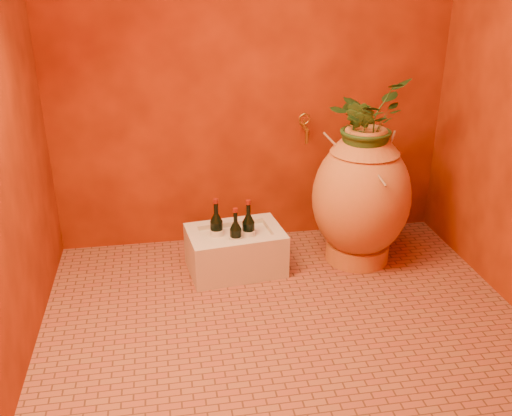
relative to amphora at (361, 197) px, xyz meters
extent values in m
plane|color=brown|center=(-0.59, -0.56, -0.42)|extent=(2.50, 2.50, 0.00)
cube|color=#561704|center=(-0.59, 0.44, 0.83)|extent=(2.50, 0.02, 2.50)
cylinder|color=#B26632|center=(0.00, 0.00, -0.37)|extent=(0.44, 0.44, 0.11)
ellipsoid|color=#B26632|center=(0.00, 0.00, -0.01)|extent=(0.66, 0.66, 0.74)
cone|color=#B26632|center=(0.00, 0.00, 0.34)|extent=(0.46, 0.46, 0.11)
torus|color=#B26632|center=(0.00, 0.00, 0.40)|extent=(0.28, 0.28, 0.05)
cylinder|color=olive|center=(-0.08, -0.05, 0.23)|extent=(0.31, 0.31, 0.31)
cylinder|color=olive|center=(-0.02, -0.12, 0.27)|extent=(0.09, 0.38, 0.17)
cylinder|color=olive|center=(0.10, -0.08, 0.28)|extent=(0.20, 0.26, 0.22)
cube|color=beige|center=(-0.77, -0.01, -0.30)|extent=(0.60, 0.44, 0.23)
cube|color=beige|center=(-0.77, 0.14, -0.17)|extent=(0.56, 0.14, 0.03)
cube|color=beige|center=(-0.77, -0.16, -0.17)|extent=(0.56, 0.14, 0.03)
cube|color=beige|center=(-1.01, -0.01, -0.17)|extent=(0.10, 0.24, 0.03)
cube|color=beige|center=(-0.53, -0.01, -0.17)|extent=(0.10, 0.24, 0.03)
cylinder|color=black|center=(-0.69, -0.03, -0.19)|extent=(0.07, 0.07, 0.18)
cone|color=black|center=(-0.69, -0.03, -0.08)|extent=(0.07, 0.07, 0.05)
cylinder|color=black|center=(-0.69, -0.03, -0.02)|extent=(0.03, 0.03, 0.07)
cylinder|color=maroon|center=(-0.69, -0.03, 0.03)|extent=(0.03, 0.03, 0.02)
cylinder|color=silver|center=(-0.69, -0.03, -0.19)|extent=(0.08, 0.08, 0.08)
cylinder|color=black|center=(-0.78, -0.08, -0.20)|extent=(0.07, 0.07, 0.16)
cone|color=black|center=(-0.78, -0.08, -0.09)|extent=(0.07, 0.07, 0.05)
cylinder|color=black|center=(-0.78, -0.08, -0.04)|extent=(0.02, 0.02, 0.06)
cylinder|color=maroon|center=(-0.78, -0.08, 0.00)|extent=(0.03, 0.03, 0.02)
cylinder|color=silver|center=(-0.78, -0.08, -0.20)|extent=(0.07, 0.07, 0.07)
cylinder|color=black|center=(-0.88, 0.01, -0.19)|extent=(0.07, 0.07, 0.18)
cone|color=black|center=(-0.88, 0.01, -0.07)|extent=(0.07, 0.07, 0.05)
cylinder|color=black|center=(-0.88, 0.01, -0.01)|extent=(0.03, 0.03, 0.07)
cylinder|color=maroon|center=(-0.88, 0.01, 0.03)|extent=(0.03, 0.03, 0.02)
cylinder|color=silver|center=(-0.88, 0.01, -0.19)|extent=(0.08, 0.08, 0.08)
cylinder|color=olive|center=(-0.27, 0.37, 0.34)|extent=(0.02, 0.15, 0.02)
cylinder|color=olive|center=(-0.27, 0.29, 0.30)|extent=(0.02, 0.02, 0.08)
torus|color=olive|center=(-0.27, 0.37, 0.39)|extent=(0.07, 0.01, 0.07)
cylinder|color=olive|center=(-0.27, 0.37, 0.37)|extent=(0.01, 0.01, 0.05)
imported|color=#234719|center=(0.00, 0.01, 0.45)|extent=(0.59, 0.59, 0.50)
imported|color=#234719|center=(-0.06, -0.03, 0.42)|extent=(0.23, 0.25, 0.36)
camera|label=1|loc=(-1.16, -3.02, 1.32)|focal=40.00mm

